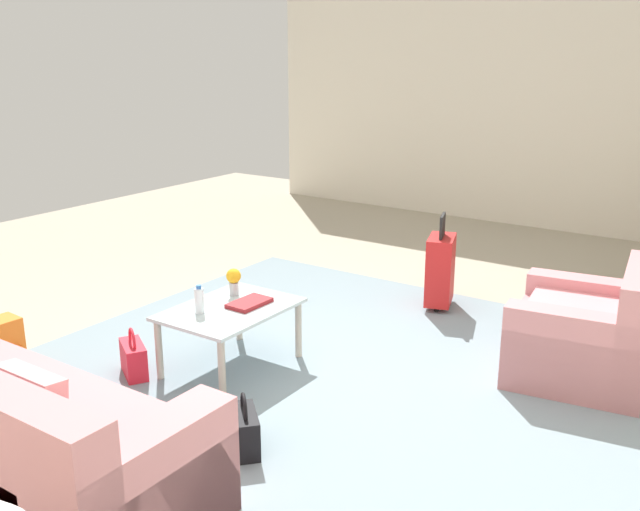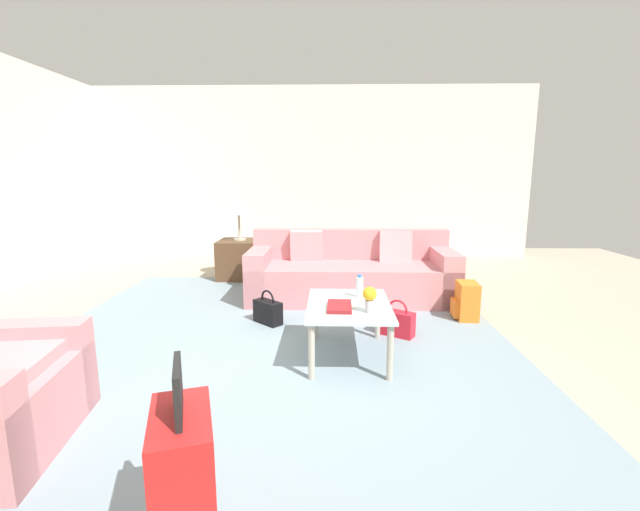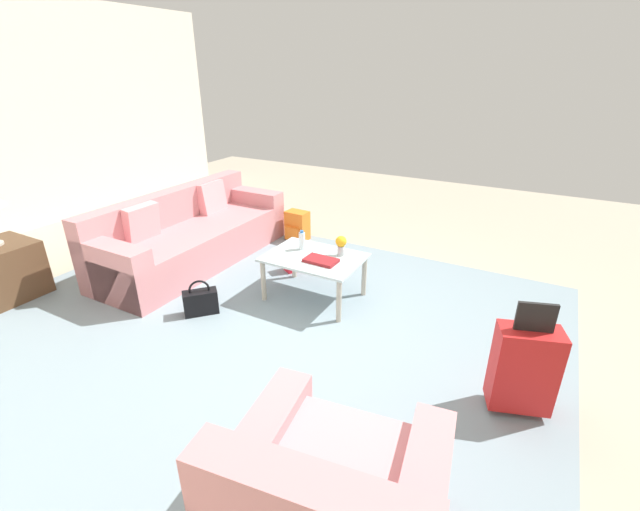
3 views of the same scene
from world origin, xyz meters
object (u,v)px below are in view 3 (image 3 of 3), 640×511
Objects in this scene: handbag_black at (201,302)px; couch at (190,237)px; water_bottle at (302,241)px; flower_vase at (341,244)px; coffee_table_book at (321,260)px; coffee_table at (314,262)px; backpack_orange at (297,226)px; suitcase_red at (524,367)px; handbag_red at (298,259)px; armchair at (330,510)px; side_table at (2,271)px.

couch is at bearing -42.16° from handbag_black.
couch is 1.61m from water_bottle.
coffee_table_book is at bearing 66.50° from flower_vase.
backpack_orange is (1.00, -1.29, -0.21)m from coffee_table.
suitcase_red is 2.77m from handbag_red.
coffee_table is at bearing 153.43° from water_bottle.
backpack_orange is at bearing -43.03° from flower_vase.
armchair is 5.38× the size of flower_vase.
handbag_red is at bearing -163.54° from couch.
handbag_black is 0.89× the size of backpack_orange.
couch is at bearing -11.91° from suitcase_red.
coffee_table_book reaches higher than coffee_table.
armchair reaches higher than coffee_table.
handbag_black is (0.92, 0.72, -0.35)m from coffee_table_book.
armchair is at bearing 124.15° from handbag_red.
suitcase_red is 2.37× the size of handbag_red.
suitcase_red is at bearing 154.55° from handbag_red.
couch reaches higher than coffee_table.
water_bottle is at bearing -19.98° from suitcase_red.
coffee_table is 0.16m from coffee_table_book.
suitcase_red is at bearing 154.47° from flower_vase.
coffee_table is 1.65m from backpack_orange.
handbag_red is at bearing -103.59° from handbag_black.
armchair is 1.30× the size of suitcase_red.
couch is 3.84m from armchair.
flower_vase is 0.33× the size of side_table.
flower_vase is at bearing -25.53° from suitcase_red.
handbag_red is at bearing -139.33° from side_table.
flower_vase is at bearing -64.82° from armchair.
armchair is at bearing 121.08° from coffee_table_book.
flower_vase is at bearing -151.35° from side_table.
backpack_orange is (3.00, -1.99, -0.16)m from suitcase_red.
armchair is at bearing 170.77° from side_table.
couch is at bearing -3.19° from coffee_table.
flower_vase is at bearing -178.58° from couch.
flower_vase reaches higher than coffee_table.
side_table is at bearing 28.18° from coffee_table.
coffee_table_book is (-0.32, 0.18, -0.08)m from water_bottle.
flower_vase is (-0.42, -0.05, 0.03)m from water_bottle.
couch is at bearing 16.46° from handbag_red.
handbag_black is at bearing 42.93° from flower_vase.
suitcase_red is 2.12× the size of backpack_orange.
coffee_table_book reaches higher than backpack_orange.
side_table is at bearing 9.46° from suitcase_red.
handbag_black is 1.32m from handbag_red.
flower_vase is at bearing -112.09° from coffee_table_book.
armchair is 3.21m from handbag_red.
flower_vase reaches higher than handbag_black.
coffee_table_book is (-0.12, 0.08, 0.08)m from coffee_table.
couch is 1.37m from handbag_red.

